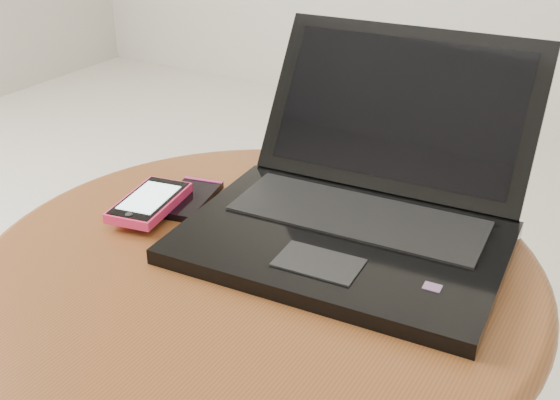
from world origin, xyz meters
The scene contains 4 objects.
table centered at (0.08, 0.06, 0.41)m, with size 0.66×0.66×0.53m.
laptop centered at (0.15, 0.18, 0.57)m, with size 0.39×0.41×0.21m.
phone_black centered at (-0.08, 0.13, 0.53)m, with size 0.08×0.12×0.01m.
phone_pink centered at (-0.10, 0.08, 0.54)m, with size 0.08×0.13×0.01m.
Camera 1 is at (0.44, -0.51, 0.95)m, focal length 44.00 mm.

